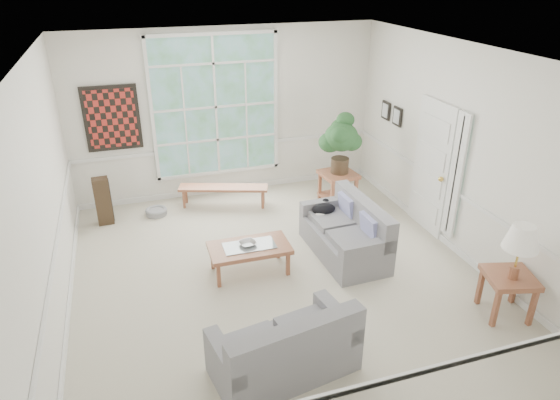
# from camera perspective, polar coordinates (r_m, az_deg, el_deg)

# --- Properties ---
(floor) EXTENTS (5.50, 6.00, 0.01)m
(floor) POSITION_cam_1_polar(r_m,az_deg,el_deg) (7.06, -0.28, -8.52)
(floor) COLOR #BDB59F
(floor) RESTS_ON ground
(ceiling) EXTENTS (5.50, 6.00, 0.02)m
(ceiling) POSITION_cam_1_polar(r_m,az_deg,el_deg) (5.92, -0.34, 16.31)
(ceiling) COLOR white
(ceiling) RESTS_ON ground
(wall_back) EXTENTS (5.50, 0.02, 3.00)m
(wall_back) POSITION_cam_1_polar(r_m,az_deg,el_deg) (9.09, -6.11, 9.80)
(wall_back) COLOR white
(wall_back) RESTS_ON ground
(wall_front) EXTENTS (5.50, 0.02, 3.00)m
(wall_front) POSITION_cam_1_polar(r_m,az_deg,el_deg) (3.97, 13.26, -13.50)
(wall_front) COLOR white
(wall_front) RESTS_ON ground
(wall_left) EXTENTS (0.02, 6.00, 3.00)m
(wall_left) POSITION_cam_1_polar(r_m,az_deg,el_deg) (6.17, -25.45, -0.51)
(wall_left) COLOR white
(wall_left) RESTS_ON ground
(wall_right) EXTENTS (0.02, 6.00, 3.00)m
(wall_right) POSITION_cam_1_polar(r_m,az_deg,el_deg) (7.58, 20.02, 5.11)
(wall_right) COLOR white
(wall_right) RESTS_ON ground
(window_back) EXTENTS (2.30, 0.08, 2.40)m
(window_back) POSITION_cam_1_polar(r_m,az_deg,el_deg) (8.97, -7.37, 10.52)
(window_back) COLOR white
(window_back) RESTS_ON wall_back
(entry_door) EXTENTS (0.08, 0.90, 2.10)m
(entry_door) POSITION_cam_1_polar(r_m,az_deg,el_deg) (8.16, 16.87, 3.60)
(entry_door) COLOR white
(entry_door) RESTS_ON floor
(door_sidelight) EXTENTS (0.08, 0.26, 1.90)m
(door_sidelight) POSITION_cam_1_polar(r_m,az_deg,el_deg) (7.65, 19.52, 2.56)
(door_sidelight) COLOR white
(door_sidelight) RESTS_ON wall_right
(wall_art) EXTENTS (0.90, 0.06, 1.10)m
(wall_art) POSITION_cam_1_polar(r_m,az_deg,el_deg) (8.84, -18.65, 8.83)
(wall_art) COLOR maroon
(wall_art) RESTS_ON wall_back
(wall_frame_near) EXTENTS (0.04, 0.26, 0.32)m
(wall_frame_near) POSITION_cam_1_polar(r_m,az_deg,el_deg) (8.91, 13.21, 9.28)
(wall_frame_near) COLOR black
(wall_frame_near) RESTS_ON wall_right
(wall_frame_far) EXTENTS (0.04, 0.26, 0.32)m
(wall_frame_far) POSITION_cam_1_polar(r_m,az_deg,el_deg) (9.24, 11.97, 9.98)
(wall_frame_far) COLOR black
(wall_frame_far) RESTS_ON wall_right
(loveseat_right) EXTENTS (0.86, 1.58, 0.84)m
(loveseat_right) POSITION_cam_1_polar(r_m,az_deg,el_deg) (7.36, 7.38, -3.35)
(loveseat_right) COLOR gray
(loveseat_right) RESTS_ON floor
(loveseat_front) EXTENTS (1.60, 1.01, 0.80)m
(loveseat_front) POSITION_cam_1_polar(r_m,az_deg,el_deg) (5.38, 0.44, -15.75)
(loveseat_front) COLOR gray
(loveseat_front) RESTS_ON floor
(coffee_table) EXTENTS (1.12, 0.62, 0.41)m
(coffee_table) POSITION_cam_1_polar(r_m,az_deg,el_deg) (7.02, -3.48, -6.72)
(coffee_table) COLOR brown
(coffee_table) RESTS_ON floor
(pewter_bowl) EXTENTS (0.33, 0.33, 0.07)m
(pewter_bowl) POSITION_cam_1_polar(r_m,az_deg,el_deg) (6.91, -3.70, -4.97)
(pewter_bowl) COLOR #A3A3A8
(pewter_bowl) RESTS_ON coffee_table
(window_bench) EXTENTS (1.58, 0.79, 0.36)m
(window_bench) POSITION_cam_1_polar(r_m,az_deg,el_deg) (8.92, -6.44, 0.43)
(window_bench) COLOR brown
(window_bench) RESTS_ON floor
(end_table) EXTENTS (0.64, 0.64, 0.59)m
(end_table) POSITION_cam_1_polar(r_m,az_deg,el_deg) (8.98, 6.60, 1.39)
(end_table) COLOR brown
(end_table) RESTS_ON floor
(houseplant) EXTENTS (0.84, 0.84, 1.07)m
(houseplant) POSITION_cam_1_polar(r_m,az_deg,el_deg) (8.69, 6.98, 6.41)
(houseplant) COLOR #244F26
(houseplant) RESTS_ON end_table
(side_table) EXTENTS (0.68, 0.68, 0.57)m
(side_table) POSITION_cam_1_polar(r_m,az_deg,el_deg) (6.78, 24.41, -9.81)
(side_table) COLOR brown
(side_table) RESTS_ON floor
(table_lamp) EXTENTS (0.45, 0.45, 0.70)m
(table_lamp) POSITION_cam_1_polar(r_m,az_deg,el_deg) (6.42, 25.61, -5.43)
(table_lamp) COLOR white
(table_lamp) RESTS_ON side_table
(pet_bed) EXTENTS (0.48, 0.48, 0.11)m
(pet_bed) POSITION_cam_1_polar(r_m,az_deg,el_deg) (8.87, -13.95, -1.29)
(pet_bed) COLOR gray
(pet_bed) RESTS_ON floor
(floor_speaker) EXTENTS (0.26, 0.21, 0.81)m
(floor_speaker) POSITION_cam_1_polar(r_m,az_deg,el_deg) (8.68, -19.57, -0.12)
(floor_speaker) COLOR #362719
(floor_speaker) RESTS_ON floor
(cat) EXTENTS (0.44, 0.36, 0.18)m
(cat) POSITION_cam_1_polar(r_m,az_deg,el_deg) (7.71, 5.00, -0.97)
(cat) COLOR black
(cat) RESTS_ON loveseat_right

